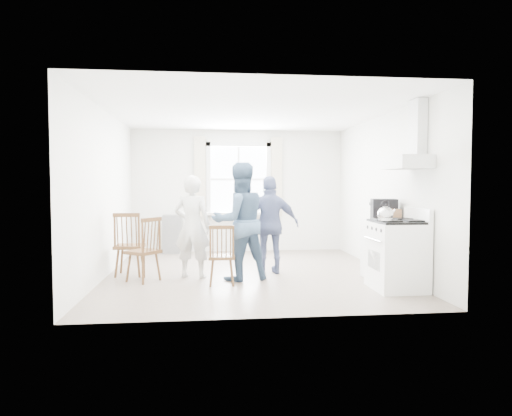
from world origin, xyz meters
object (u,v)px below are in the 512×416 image
at_px(person_mid, 240,221).
at_px(gas_stove, 397,254).
at_px(person_left, 192,227).
at_px(windsor_chair_c, 148,242).
at_px(windsor_chair_a, 128,237).
at_px(person_right, 271,225).
at_px(windsor_chair_b, 222,248).
at_px(stereo_stack, 384,210).
at_px(low_cabinet, 382,250).

bearing_deg(person_mid, gas_stove, 140.41).
bearing_deg(person_left, windsor_chair_c, 36.59).
xyz_separation_m(windsor_chair_a, person_right, (2.25, 0.03, 0.17)).
bearing_deg(person_mid, windsor_chair_b, 36.18).
bearing_deg(windsor_chair_c, stereo_stack, -2.98).
xyz_separation_m(windsor_chair_a, person_left, (1.00, -0.19, 0.18)).
height_order(person_mid, person_right, person_mid).
bearing_deg(windsor_chair_c, person_right, 13.72).
distance_m(windsor_chair_b, windsor_chair_c, 1.13).
height_order(low_cabinet, person_right, person_right).
bearing_deg(stereo_stack, windsor_chair_b, -175.63).
height_order(gas_stove, windsor_chair_c, gas_stove).
xyz_separation_m(gas_stove, person_left, (-2.81, 1.09, 0.31)).
bearing_deg(windsor_chair_c, gas_stove, -13.83).
relative_size(low_cabinet, person_mid, 0.51).
relative_size(gas_stove, windsor_chair_b, 1.28).
bearing_deg(windsor_chair_a, low_cabinet, -8.43).
bearing_deg(windsor_chair_a, windsor_chair_c, -49.49).
bearing_deg(person_mid, person_left, -34.96).
bearing_deg(person_right, windsor_chair_c, 11.98).
xyz_separation_m(stereo_stack, windsor_chair_a, (-3.89, 0.61, -0.44)).
bearing_deg(person_left, person_mid, 178.38).
distance_m(stereo_stack, windsor_chair_c, 3.56).
distance_m(gas_stove, windsor_chair_c, 3.56).
distance_m(stereo_stack, person_right, 1.78).
distance_m(low_cabinet, windsor_chair_a, 3.93).
distance_m(low_cabinet, person_mid, 2.22).
relative_size(low_cabinet, stereo_stack, 2.12).
height_order(stereo_stack, person_right, person_right).
height_order(gas_stove, stereo_stack, stereo_stack).
xyz_separation_m(gas_stove, windsor_chair_c, (-3.45, 0.85, 0.11)).
relative_size(gas_stove, person_mid, 0.63).
relative_size(gas_stove, windsor_chair_a, 1.11).
height_order(windsor_chair_b, person_mid, person_mid).
distance_m(person_mid, person_right, 0.70).
distance_m(windsor_chair_a, windsor_chair_c, 0.56).
relative_size(windsor_chair_a, person_right, 0.64).
xyz_separation_m(gas_stove, windsor_chair_b, (-2.38, 0.48, 0.05)).
bearing_deg(low_cabinet, person_left, 172.31).
distance_m(windsor_chair_b, person_left, 0.79).
distance_m(person_left, person_right, 1.27).
bearing_deg(windsor_chair_a, stereo_stack, -8.90).
distance_m(windsor_chair_a, windsor_chair_b, 1.64).
height_order(stereo_stack, windsor_chair_b, stereo_stack).
bearing_deg(windsor_chair_a, person_right, 0.89).
relative_size(windsor_chair_c, person_left, 0.61).
relative_size(windsor_chair_a, person_left, 0.64).
distance_m(gas_stove, person_right, 2.07).
bearing_deg(person_left, person_right, -153.87).
bearing_deg(person_mid, windsor_chair_c, -16.78).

